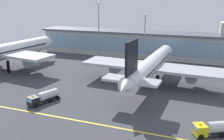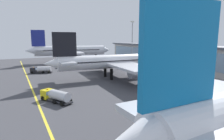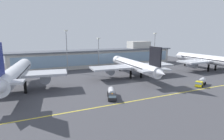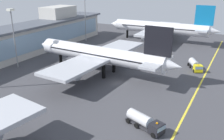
{
  "view_description": "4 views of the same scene",
  "coord_description": "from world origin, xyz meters",
  "views": [
    {
      "loc": [
        19.48,
        -67.42,
        26.82
      ],
      "look_at": [
        -6.36,
        3.05,
        5.11
      ],
      "focal_mm": 39.97,
      "sensor_mm": 36.0,
      "label": 1
    },
    {
      "loc": [
        69.15,
        -26.44,
        15.12
      ],
      "look_at": [
        5.85,
        6.42,
        3.29
      ],
      "focal_mm": 30.82,
      "sensor_mm": 36.0,
      "label": 2
    },
    {
      "loc": [
        -44.06,
        -71.5,
        22.1
      ],
      "look_at": [
        -7.29,
        9.05,
        4.68
      ],
      "focal_mm": 28.86,
      "sensor_mm": 36.0,
      "label": 3
    },
    {
      "loc": [
        -61.32,
        -30.97,
        28.97
      ],
      "look_at": [
        0.63,
        2.13,
        3.52
      ],
      "focal_mm": 40.09,
      "sensor_mm": 36.0,
      "label": 4
    }
  ],
  "objects": [
    {
      "name": "ground_plane",
      "position": [
        0.0,
        0.0,
        0.0
      ],
      "size": [
        180.0,
        180.0,
        0.0
      ],
      "primitive_type": "plane",
      "color": "#424247"
    },
    {
      "name": "apron_light_mast_centre",
      "position": [
        41.44,
        38.79,
        15.31
      ],
      "size": [
        1.8,
        1.8,
        23.36
      ],
      "color": "gray",
      "rests_on": "ground"
    },
    {
      "name": "terminal_building",
      "position": [
        1.88,
        47.25,
        6.41
      ],
      "size": [
        116.61,
        14.0,
        17.0
      ],
      "color": "beige",
      "rests_on": "ground"
    },
    {
      "name": "airliner_near_right",
      "position": [
        4.79,
        8.52,
        6.25
      ],
      "size": [
        45.45,
        53.06,
        17.14
      ],
      "rotation": [
        0.0,
        0.0,
        1.52
      ],
      "color": "black",
      "rests_on": "ground"
    },
    {
      "name": "airliner_far_right",
      "position": [
        57.5,
        5.47,
        6.68
      ],
      "size": [
        41.31,
        54.77,
        18.3
      ],
      "rotation": [
        0.0,
        0.0,
        1.59
      ],
      "color": "black",
      "rests_on": "ground"
    },
    {
      "name": "baggage_tug_near",
      "position": [
        23.26,
        -18.05,
        1.51
      ],
      "size": [
        9.15,
        6.33,
        2.9
      ],
      "rotation": [
        0.0,
        0.0,
        3.62
      ],
      "color": "black",
      "rests_on": "ground"
    },
    {
      "name": "taxiway_centreline_stripe",
      "position": [
        0.0,
        -22.0,
        0.01
      ],
      "size": [
        144.0,
        0.5,
        0.01
      ],
      "primitive_type": "cube",
      "color": "yellow",
      "rests_on": "ground"
    },
    {
      "name": "airliner_near_left",
      "position": [
        -49.88,
        5.89,
        7.29
      ],
      "size": [
        39.52,
        52.48,
        19.9
      ],
      "rotation": [
        0.0,
        0.0,
        1.43
      ],
      "color": "black",
      "rests_on": "ground"
    },
    {
      "name": "apron_light_mast_west",
      "position": [
        -3.96,
        37.02,
        13.51
      ],
      "size": [
        1.8,
        1.8,
        20.15
      ],
      "color": "gray",
      "rests_on": "ground"
    },
    {
      "name": "fuel_tanker_truck",
      "position": [
        -18.86,
        -16.06,
        1.51
      ],
      "size": [
        5.63,
        9.31,
        2.9
      ],
      "rotation": [
        0.0,
        0.0,
        4.34
      ],
      "color": "black",
      "rests_on": "ground"
    },
    {
      "name": "apron_light_mast_east",
      "position": [
        -24.4,
        35.14,
        16.05
      ],
      "size": [
        1.8,
        1.8,
        24.69
      ],
      "color": "gray",
      "rests_on": "ground"
    }
  ]
}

